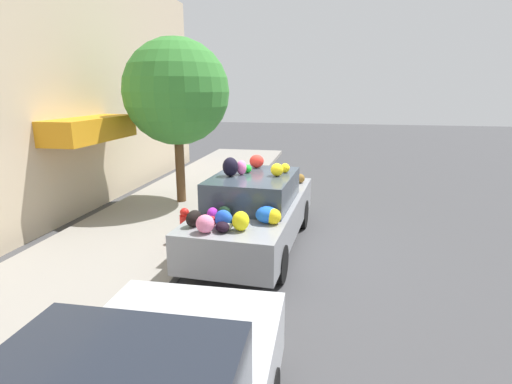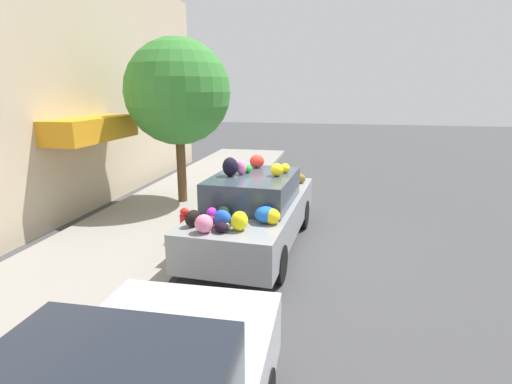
{
  "view_description": "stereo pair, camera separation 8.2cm",
  "coord_description": "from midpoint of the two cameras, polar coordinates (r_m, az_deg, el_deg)",
  "views": [
    {
      "loc": [
        -7.44,
        -1.33,
        3.11
      ],
      "look_at": [
        0.0,
        0.1,
        1.15
      ],
      "focal_mm": 28.0,
      "sensor_mm": 36.0,
      "label": 1
    },
    {
      "loc": [
        -7.43,
        -1.41,
        3.11
      ],
      "look_at": [
        0.0,
        0.1,
        1.15
      ],
      "focal_mm": 28.0,
      "sensor_mm": 36.0,
      "label": 2
    }
  ],
  "objects": [
    {
      "name": "fire_hydrant",
      "position": [
        8.05,
        -10.38,
        -4.68
      ],
      "size": [
        0.2,
        0.2,
        0.7
      ],
      "color": "red",
      "rests_on": "sidewalk_curb"
    },
    {
      "name": "art_car",
      "position": [
        7.87,
        -0.39,
        -2.51
      ],
      "size": [
        4.57,
        1.93,
        1.88
      ],
      "rotation": [
        0.0,
        0.0,
        -0.06
      ],
      "color": "gray",
      "rests_on": "ground"
    },
    {
      "name": "ground_plane",
      "position": [
        8.17,
        0.38,
        -7.84
      ],
      "size": [
        60.0,
        60.0,
        0.0
      ],
      "primitive_type": "plane",
      "color": "#424244"
    },
    {
      "name": "building_facade",
      "position": [
        9.78,
        -30.07,
        12.96
      ],
      "size": [
        18.0,
        1.2,
        6.4
      ],
      "color": "#C6B293",
      "rests_on": "ground"
    },
    {
      "name": "sidewalk_curb",
      "position": [
        9.0,
        -16.85,
        -5.83
      ],
      "size": [
        24.0,
        3.2,
        0.15
      ],
      "color": "gray",
      "rests_on": "ground"
    },
    {
      "name": "street_tree",
      "position": [
        10.65,
        -11.52,
        13.79
      ],
      "size": [
        2.69,
        2.69,
        4.23
      ],
      "color": "brown",
      "rests_on": "sidewalk_curb"
    }
  ]
}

